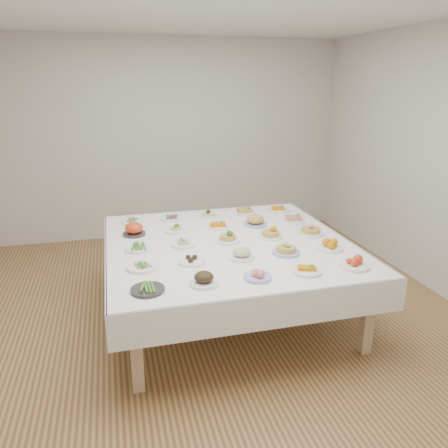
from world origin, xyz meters
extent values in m
plane|color=#A17C43|center=(0.00, 0.00, 0.00)|extent=(5.00, 5.00, 0.00)
cube|color=silver|center=(0.00, 0.00, 2.80)|extent=(5.00, 5.00, 0.02)
cube|color=beige|center=(0.00, 2.50, 1.40)|extent=(5.00, 0.02, 2.80)
cube|color=beige|center=(0.00, -2.50, 1.40)|extent=(5.00, 0.02, 2.80)
cube|color=beige|center=(2.50, 0.00, 1.40)|extent=(0.02, 5.00, 2.80)
cube|color=white|center=(0.18, -0.06, 0.72)|extent=(2.25, 2.25, 0.06)
cube|color=white|center=(0.18, 1.06, 0.61)|extent=(2.27, 0.02, 0.28)
cube|color=white|center=(0.18, -1.19, 0.61)|extent=(2.27, 0.02, 0.28)
cube|color=white|center=(1.31, -0.06, 0.61)|extent=(0.02, 2.27, 0.28)
cube|color=white|center=(-0.95, -0.06, 0.61)|extent=(0.01, 2.27, 0.28)
cube|color=#CFB284|center=(-0.77, -1.01, 0.34)|extent=(0.09, 0.09, 0.69)
cube|color=#CFB284|center=(1.13, -1.01, 0.34)|extent=(0.09, 0.09, 0.69)
cube|color=#CFB284|center=(-0.77, 0.88, 0.34)|extent=(0.09, 0.09, 0.69)
cube|color=#CFB284|center=(1.13, 0.88, 0.34)|extent=(0.09, 0.09, 0.69)
cylinder|color=#2F2D2A|center=(-0.65, -0.91, 0.76)|extent=(0.24, 0.24, 0.02)
cylinder|color=white|center=(-0.24, -0.90, 0.76)|extent=(0.22, 0.22, 0.02)
cylinder|color=#4C66B2|center=(0.19, -0.91, 0.76)|extent=(0.22, 0.22, 0.02)
cylinder|color=white|center=(0.60, -0.90, 0.76)|extent=(0.24, 0.24, 0.02)
cylinder|color=white|center=(1.02, -0.90, 0.76)|extent=(0.25, 0.25, 0.02)
cylinder|color=white|center=(-0.66, -0.48, 0.76)|extent=(0.26, 0.26, 0.02)
cylinder|color=white|center=(-0.25, -0.48, 0.76)|extent=(0.22, 0.22, 0.02)
cylinder|color=white|center=(0.19, -0.49, 0.76)|extent=(0.22, 0.22, 0.02)
cylinder|color=#4C66B2|center=(0.59, -0.48, 0.76)|extent=(0.24, 0.24, 0.02)
cylinder|color=white|center=(1.01, -0.49, 0.76)|extent=(0.22, 0.22, 0.02)
cylinder|color=white|center=(-0.66, -0.06, 0.76)|extent=(0.24, 0.24, 0.02)
cylinder|color=white|center=(-0.25, -0.06, 0.76)|extent=(0.22, 0.22, 0.02)
cylinder|color=white|center=(0.18, -0.06, 0.76)|extent=(0.23, 0.23, 0.02)
cylinder|color=white|center=(0.61, -0.06, 0.76)|extent=(0.23, 0.23, 0.02)
cylinder|color=white|center=(1.03, -0.06, 0.76)|extent=(0.25, 0.25, 0.02)
cylinder|color=#2F2D2A|center=(-0.67, 0.36, 0.76)|extent=(0.22, 0.22, 0.02)
cylinder|color=white|center=(-0.25, 0.36, 0.76)|extent=(0.24, 0.24, 0.02)
cylinder|color=white|center=(0.18, 0.35, 0.76)|extent=(0.22, 0.22, 0.02)
cylinder|color=#4C66B2|center=(0.59, 0.35, 0.76)|extent=(0.24, 0.24, 0.02)
cylinder|color=white|center=(1.02, 0.35, 0.76)|extent=(0.23, 0.23, 0.02)
cylinder|color=white|center=(-0.67, 0.77, 0.76)|extent=(0.23, 0.23, 0.02)
cylinder|color=white|center=(-0.24, 0.78, 0.76)|extent=(0.25, 0.25, 0.02)
cylinder|color=white|center=(0.18, 0.77, 0.76)|extent=(0.22, 0.22, 0.02)
cylinder|color=white|center=(0.60, 0.78, 0.76)|extent=(0.25, 0.25, 0.02)
cylinder|color=white|center=(1.01, 0.78, 0.76)|extent=(0.25, 0.25, 0.02)
camera|label=1|loc=(-0.84, -3.81, 2.19)|focal=35.00mm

